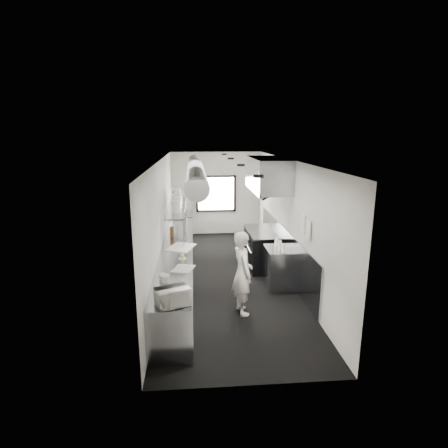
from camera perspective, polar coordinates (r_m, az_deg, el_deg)
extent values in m
cube|color=black|center=(9.01, 0.36, -8.14)|extent=(3.00, 8.00, 0.01)
cube|color=beige|center=(8.37, 0.39, 9.92)|extent=(3.00, 8.00, 0.01)
cube|color=silver|center=(12.50, -1.27, 4.75)|extent=(3.00, 0.02, 2.80)
cube|color=silver|center=(4.81, 4.71, -10.41)|extent=(3.00, 0.02, 2.80)
cube|color=silver|center=(8.58, -9.65, 0.36)|extent=(0.02, 8.00, 2.80)
cube|color=silver|center=(8.84, 10.11, 0.73)|extent=(0.02, 8.00, 2.80)
cube|color=#8F939C|center=(9.34, 9.31, -3.94)|extent=(0.03, 5.50, 1.10)
cylinder|color=#9A9EA2|center=(8.76, -4.46, 8.41)|extent=(0.40, 6.40, 0.40)
cube|color=white|center=(12.46, -1.25, 4.73)|extent=(1.20, 0.03, 1.10)
cube|color=black|center=(12.40, -1.27, 7.36)|extent=(1.36, 0.03, 0.08)
cube|color=black|center=(12.58, -1.25, 2.15)|extent=(1.36, 0.03, 0.08)
cube|color=black|center=(12.46, -4.21, 4.69)|extent=(0.08, 0.03, 1.25)
cube|color=black|center=(12.53, 1.67, 4.78)|extent=(0.08, 0.03, 1.25)
cube|color=#8F939C|center=(9.26, 6.85, 7.72)|extent=(0.80, 2.20, 0.80)
cube|color=#8F939C|center=(9.24, 4.46, 5.32)|extent=(0.05, 2.20, 0.05)
cube|color=black|center=(9.28, 6.31, 5.63)|extent=(0.50, 2.10, 0.28)
cube|color=#8F939C|center=(8.36, -7.25, -6.74)|extent=(0.70, 6.00, 0.90)
cube|color=#8F939C|center=(9.51, -7.39, 2.67)|extent=(0.45, 3.00, 0.04)
cylinder|color=#8F939C|center=(8.21, -6.34, -1.44)|extent=(0.04, 0.04, 0.66)
cylinder|color=#8F939C|center=(9.57, -6.14, 0.76)|extent=(0.04, 0.04, 0.66)
cylinder|color=#8F939C|center=(10.94, -5.98, 2.41)|extent=(0.04, 0.04, 0.66)
cube|color=black|center=(9.65, 6.23, -3.87)|extent=(0.85, 1.60, 0.90)
cube|color=#8F939C|center=(9.52, 6.30, -1.17)|extent=(0.85, 1.60, 0.04)
cube|color=#8F939C|center=(9.58, 3.82, -3.95)|extent=(0.03, 1.55, 0.80)
cylinder|color=#8F939C|center=(9.55, 3.65, -3.38)|extent=(0.03, 1.30, 0.03)
cube|color=#8F939C|center=(8.38, 8.72, -6.74)|extent=(0.65, 0.80, 0.90)
cube|color=#8F939C|center=(11.89, -6.54, -0.48)|extent=(0.70, 1.20, 0.90)
cube|color=white|center=(7.66, 12.21, 0.16)|extent=(0.02, 0.28, 0.38)
cube|color=white|center=(7.35, 12.97, -0.86)|extent=(0.02, 0.28, 0.38)
imported|color=silver|center=(7.01, 2.88, -7.61)|extent=(0.49, 0.65, 1.62)
imported|color=silver|center=(5.56, -8.02, -11.16)|extent=(0.55, 0.49, 0.27)
cylinder|color=#B8BFB0|center=(6.44, -9.09, -8.38)|extent=(0.17, 0.17, 0.11)
cylinder|color=#B8BFB0|center=(6.55, -9.51, -8.08)|extent=(0.16, 0.16, 0.10)
cube|color=white|center=(6.98, -6.33, -6.92)|extent=(0.47, 0.53, 0.01)
cylinder|color=white|center=(7.55, -6.51, -5.31)|extent=(0.18, 0.18, 0.01)
sphere|color=#D6BD70|center=(7.53, -6.52, -4.92)|extent=(0.09, 0.09, 0.09)
cube|color=white|center=(8.25, -6.69, -3.60)|extent=(0.70, 0.79, 0.02)
cube|color=brown|center=(9.18, -8.11, -1.19)|extent=(0.10, 0.21, 0.22)
cylinder|color=white|center=(8.70, -7.45, 2.65)|extent=(0.27, 0.27, 0.26)
cylinder|color=white|center=(9.18, -7.40, 3.48)|extent=(0.31, 0.31, 0.34)
cylinder|color=white|center=(9.63, -7.35, 3.93)|extent=(0.29, 0.29, 0.33)
cylinder|color=white|center=(10.17, -7.39, 4.49)|extent=(0.25, 0.25, 0.34)
cylinder|color=white|center=(7.96, 9.19, -3.72)|extent=(0.08, 0.08, 0.19)
cylinder|color=white|center=(8.06, 8.60, -3.54)|extent=(0.06, 0.06, 0.17)
cylinder|color=white|center=(8.16, 8.70, -3.24)|extent=(0.08, 0.08, 0.20)
cylinder|color=white|center=(8.34, 8.11, -2.85)|extent=(0.08, 0.08, 0.19)
cylinder|color=white|center=(8.47, 8.32, -2.62)|extent=(0.07, 0.07, 0.19)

